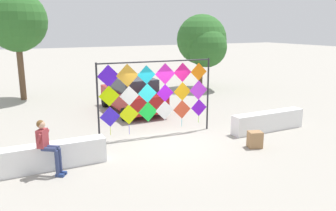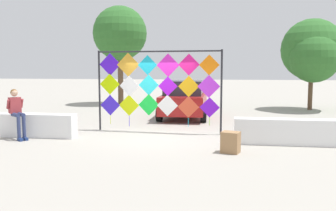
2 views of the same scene
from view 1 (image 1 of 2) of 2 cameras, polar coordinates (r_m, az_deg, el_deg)
The scene contains 9 objects.
ground at distance 12.64m, azimuth 0.16°, elevation -6.16°, with size 120.00×120.00×0.00m, color #9E998E.
plaza_ledge_left at distance 10.86m, azimuth -19.28°, elevation -8.04°, with size 3.36×0.51×0.78m, color white.
plaza_ledge_right at distance 14.49m, azimuth 16.42°, elevation -2.56°, with size 3.36×0.51×0.78m, color white.
kite_display_rack at distance 12.99m, azimuth -2.11°, elevation 2.54°, with size 4.55×0.40×2.94m.
seated_vendor at distance 10.23m, azimuth -19.62°, elevation -5.91°, with size 0.78×0.72×1.63m.
parked_car at distance 17.03m, azimuth -5.99°, elevation 1.90°, with size 2.17×4.48×1.73m.
cardboard_box_large at distance 12.40m, azimuth 14.37°, elevation -5.55°, with size 0.47×0.38×0.58m, color #9E754C.
tree_far_right at distance 23.13m, azimuth 5.94°, elevation 10.54°, with size 3.34×3.73×4.99m.
tree_palm_like at distance 21.16m, azimuth -23.93°, elevation 12.70°, with size 3.39×3.39×6.19m.
Camera 1 is at (-5.39, -10.65, 4.18)m, focal length 36.34 mm.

